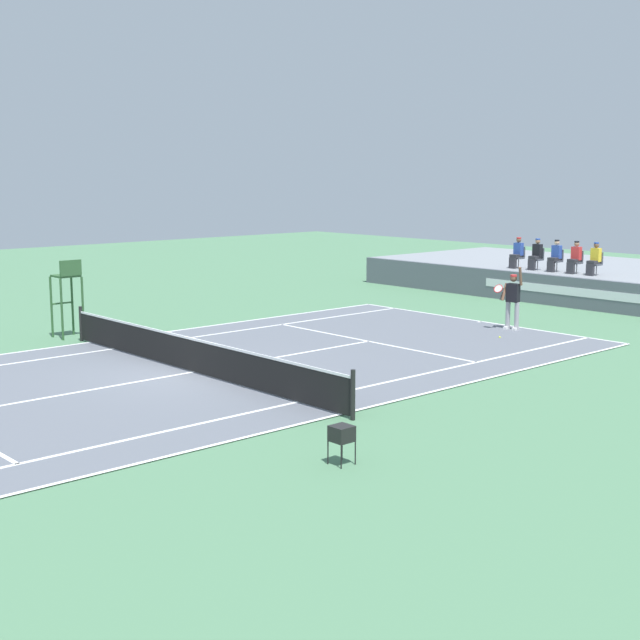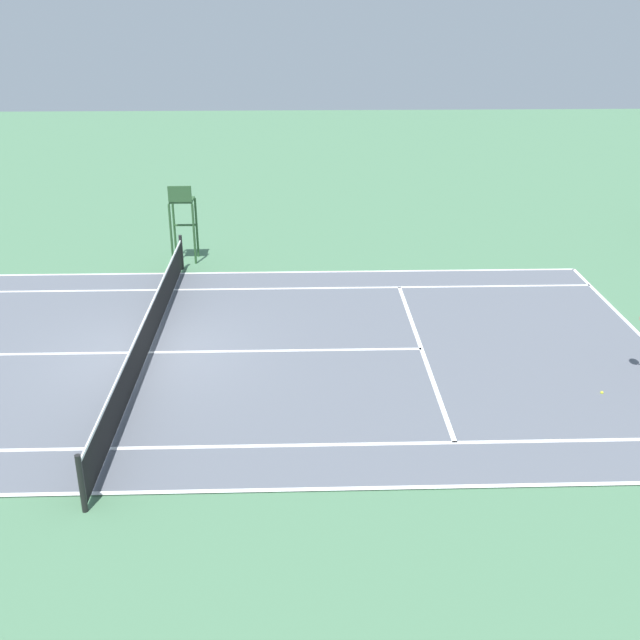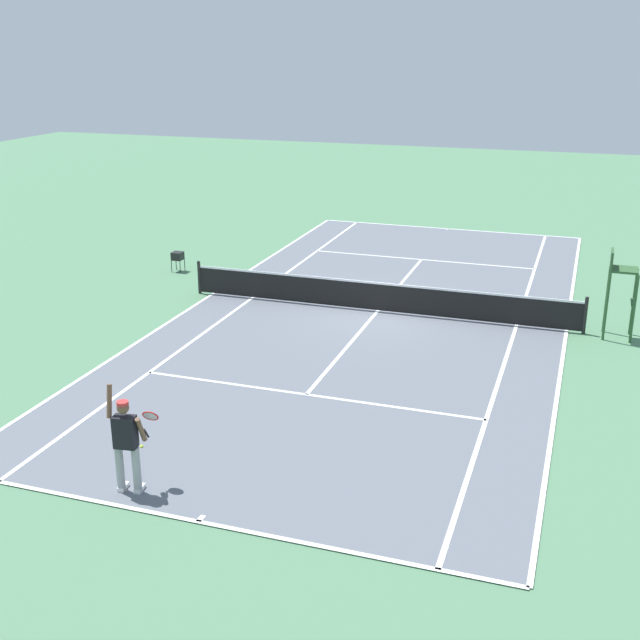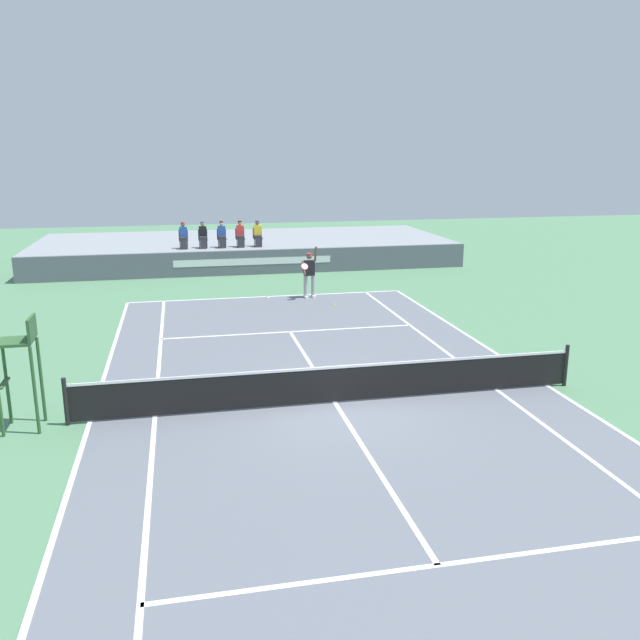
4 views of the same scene
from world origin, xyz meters
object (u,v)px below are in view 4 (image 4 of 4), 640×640
object	(u,v)px
spectator_seated_4	(258,234)
spectator_seated_2	(222,235)
spectator_seated_1	(203,235)
umpire_chair	(21,359)
spectator_seated_0	(183,236)
spectator_seated_3	(240,234)
tennis_player	(309,274)
tennis_ball	(334,305)

from	to	relation	value
spectator_seated_4	spectator_seated_2	bearing A→B (deg)	180.00
spectator_seated_1	umpire_chair	world-z (taller)	umpire_chair
spectator_seated_0	spectator_seated_1	size ratio (longest dim) A/B	1.00
spectator_seated_3	umpire_chair	world-z (taller)	umpire_chair
spectator_seated_0	spectator_seated_1	distance (m)	0.93
spectator_seated_2	spectator_seated_4	world-z (taller)	same
spectator_seated_2	tennis_player	distance (m)	7.54
spectator_seated_3	tennis_player	xyz separation A→B (m)	(2.08, -6.88, -0.79)
spectator_seated_1	spectator_seated_2	xyz separation A→B (m)	(0.90, 0.00, 0.00)
spectator_seated_0	spectator_seated_4	distance (m)	3.58
spectator_seated_2	umpire_chair	bearing A→B (deg)	-106.37
spectator_seated_1	spectator_seated_3	xyz separation A→B (m)	(1.80, 0.00, 0.00)
tennis_player	spectator_seated_1	bearing A→B (deg)	119.43
spectator_seated_3	umpire_chair	xyz separation A→B (m)	(-6.26, -18.27, -0.22)
spectator_seated_2	umpire_chair	world-z (taller)	umpire_chair
spectator_seated_1	spectator_seated_4	bearing A→B (deg)	0.00
tennis_player	tennis_ball	xyz separation A→B (m)	(0.68, -1.53, -0.96)
umpire_chair	spectator_seated_0	bearing A→B (deg)	79.04
spectator_seated_2	spectator_seated_0	bearing A→B (deg)	180.00
spectator_seated_1	umpire_chair	xyz separation A→B (m)	(-4.46, -18.27, -0.22)
spectator_seated_3	spectator_seated_4	distance (m)	0.86
spectator_seated_2	tennis_player	world-z (taller)	spectator_seated_2
spectator_seated_3	tennis_ball	xyz separation A→B (m)	(2.76, -8.41, -1.75)
spectator_seated_1	spectator_seated_2	distance (m)	0.90
spectator_seated_4	umpire_chair	size ratio (longest dim) A/B	0.52
spectator_seated_0	tennis_ball	world-z (taller)	spectator_seated_0
spectator_seated_3	umpire_chair	size ratio (longest dim) A/B	0.52
spectator_seated_2	spectator_seated_4	size ratio (longest dim) A/B	1.00
spectator_seated_4	spectator_seated_1	bearing A→B (deg)	180.00
spectator_seated_1	spectator_seated_2	size ratio (longest dim) A/B	1.00
spectator_seated_0	spectator_seated_4	xyz separation A→B (m)	(3.58, 0.00, 0.00)
spectator_seated_0	umpire_chair	bearing A→B (deg)	-100.96
tennis_player	spectator_seated_0	bearing A→B (deg)	124.95
spectator_seated_4	spectator_seated_3	bearing A→B (deg)	180.00
spectator_seated_4	tennis_player	xyz separation A→B (m)	(1.23, -6.88, -0.79)
spectator_seated_2	umpire_chair	xyz separation A→B (m)	(-5.37, -18.27, -0.22)
spectator_seated_1	spectator_seated_4	size ratio (longest dim) A/B	1.00
spectator_seated_2	spectator_seated_4	distance (m)	1.75
spectator_seated_2	spectator_seated_3	distance (m)	0.90
tennis_ball	umpire_chair	distance (m)	13.45
tennis_ball	umpire_chair	world-z (taller)	umpire_chair
spectator_seated_0	spectator_seated_1	bearing A→B (deg)	0.00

